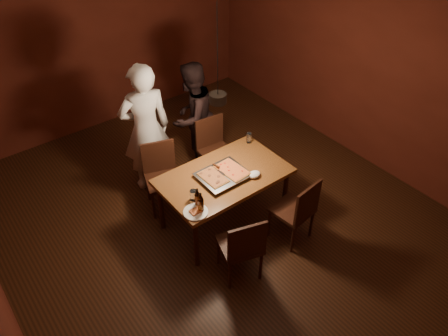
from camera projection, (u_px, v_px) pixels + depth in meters
room_shell at (218, 127)px, 4.68m from camera, size 6.00×6.00×6.00m
dining_table at (224, 180)px, 5.12m from camera, size 1.50×0.90×0.75m
chair_far_left at (161, 170)px, 5.48m from camera, size 0.54×0.54×0.49m
chair_far_right at (213, 143)px, 5.93m from camera, size 0.46×0.46×0.49m
chair_near_left at (243, 244)px, 4.53m from camera, size 0.52×0.52×0.49m
chair_near_right at (299, 207)px, 4.96m from camera, size 0.47×0.47×0.49m
pizza_tray at (223, 176)px, 5.02m from camera, size 0.56×0.46×0.05m
pizza_meat at (213, 177)px, 4.95m from camera, size 0.23×0.35×0.02m
pizza_cheese at (232, 170)px, 5.05m from camera, size 0.28×0.41×0.02m
spatula at (222, 172)px, 5.02m from camera, size 0.09×0.24×0.04m
beer_bottle_a at (201, 202)px, 4.53m from camera, size 0.07×0.07×0.25m
beer_bottle_b at (197, 197)px, 4.61m from camera, size 0.06×0.06×0.23m
water_glass_left at (193, 195)px, 4.71m from camera, size 0.08×0.08×0.12m
water_glass_right at (249, 138)px, 5.54m from camera, size 0.07×0.07×0.14m
plate_slice at (196, 212)px, 4.58m from camera, size 0.26×0.26×0.03m
napkin at (254, 175)px, 5.02m from camera, size 0.15×0.12×0.06m
diner_white at (146, 129)px, 5.54m from camera, size 0.74×0.57×1.80m
diner_dark at (192, 116)px, 6.02m from camera, size 0.91×0.82×1.55m
pendant_lamp at (218, 97)px, 4.45m from camera, size 0.18×0.18×1.10m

